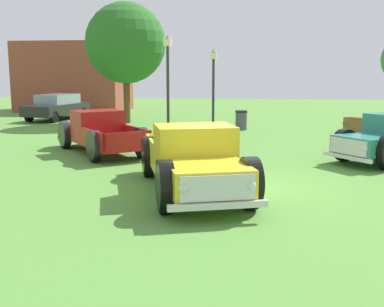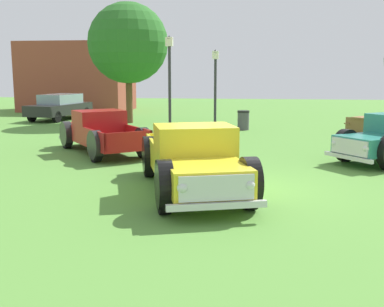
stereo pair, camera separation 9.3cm
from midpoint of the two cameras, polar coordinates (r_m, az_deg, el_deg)
name	(u,v)px [view 2 (the right image)]	position (r m, az deg, el deg)	size (l,w,h in m)	color
ground_plane	(226,189)	(11.69, 4.37, -4.20)	(80.00, 80.00, 0.00)	#548C38
pickup_truck_foreground	(195,162)	(10.95, 0.59, -1.02)	(3.37, 5.56, 1.61)	yellow
pickup_truck_behind_left	(99,132)	(17.28, -10.89, 2.55)	(4.29, 4.86, 1.48)	maroon
sedan_distant_a	(60,106)	(29.59, -15.43, 5.45)	(2.68, 4.80, 1.51)	black
lamp_post_near	(170,86)	(19.80, -2.55, 8.05)	(0.36, 0.36, 4.27)	#2D2D33
lamp_post_far	(215,90)	(22.01, 2.92, 7.60)	(0.36, 0.36, 3.82)	#2D2D33
picnic_table	(369,123)	(23.67, 20.52, 3.48)	(2.32, 2.32, 0.78)	olive
trash_can	(243,120)	(23.60, 6.26, 3.98)	(0.59, 0.59, 0.95)	#4C4C51
oak_tree_east	(128,43)	(26.89, -7.55, 12.93)	(4.38, 4.38, 6.56)	brown
brick_pavilion	(78,77)	(36.55, -13.41, 8.90)	(7.49, 5.10, 4.93)	brown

